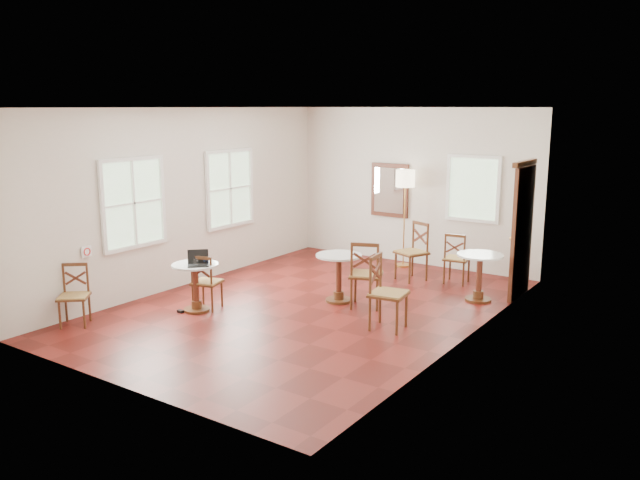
# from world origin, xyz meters

# --- Properties ---
(ground) EXTENTS (7.00, 7.00, 0.00)m
(ground) POSITION_xyz_m (0.00, 0.00, 0.00)
(ground) COLOR #5A140F
(ground) RESTS_ON ground
(room_shell) EXTENTS (5.02, 7.02, 3.01)m
(room_shell) POSITION_xyz_m (-0.06, 0.27, 1.89)
(room_shell) COLOR beige
(room_shell) RESTS_ON ground
(cafe_table_near) EXTENTS (0.69, 0.69, 0.73)m
(cafe_table_near) POSITION_xyz_m (-1.29, -1.10, 0.45)
(cafe_table_near) COLOR #4F2A13
(cafe_table_near) RESTS_ON ground
(cafe_table_mid) EXTENTS (0.72, 0.72, 0.76)m
(cafe_table_mid) POSITION_xyz_m (0.21, 0.51, 0.47)
(cafe_table_mid) COLOR #4F2A13
(cafe_table_mid) RESTS_ON ground
(cafe_table_back) EXTENTS (0.72, 0.72, 0.76)m
(cafe_table_back) POSITION_xyz_m (2.02, 1.78, 0.47)
(cafe_table_back) COLOR #4F2A13
(cafe_table_back) RESTS_ON ground
(chair_near_a) EXTENTS (0.48, 0.48, 0.85)m
(chair_near_a) POSITION_xyz_m (-1.23, -0.95, 0.42)
(chair_near_a) COLOR #4F2A13
(chair_near_a) RESTS_ON ground
(chair_near_b) EXTENTS (0.56, 0.56, 0.86)m
(chair_near_b) POSITION_xyz_m (-2.24, -2.51, 0.43)
(chair_near_b) COLOR #4F2A13
(chair_near_b) RESTS_ON ground
(chair_mid_a) EXTENTS (0.62, 0.62, 1.04)m
(chair_mid_a) POSITION_xyz_m (0.71, 0.49, 0.52)
(chair_mid_a) COLOR #4F2A13
(chair_mid_a) RESTS_ON ground
(chair_mid_b) EXTENTS (0.54, 0.54, 1.03)m
(chair_mid_b) POSITION_xyz_m (1.44, -0.19, 0.51)
(chair_mid_b) COLOR #4F2A13
(chair_mid_b) RESTS_ON ground
(chair_back_a) EXTENTS (0.45, 0.45, 0.89)m
(chair_back_a) POSITION_xyz_m (1.32, 2.55, 0.44)
(chair_back_a) COLOR #4F2A13
(chair_back_a) RESTS_ON ground
(chair_back_b) EXTENTS (0.62, 0.62, 1.02)m
(chair_back_b) POSITION_xyz_m (0.58, 2.34, 0.51)
(chair_back_b) COLOR #4F2A13
(chair_back_b) RESTS_ON ground
(floor_lamp) EXTENTS (0.36, 0.36, 1.85)m
(floor_lamp) POSITION_xyz_m (-0.01, 3.15, 1.57)
(floor_lamp) COLOR #BF8C3F
(floor_lamp) RESTS_ON ground
(laptop) EXTENTS (0.39, 0.39, 0.22)m
(laptop) POSITION_xyz_m (-1.20, -1.13, 0.78)
(laptop) COLOR black
(laptop) RESTS_ON cafe_table_near
(mouse) EXTENTS (0.13, 0.10, 0.04)m
(mouse) POSITION_xyz_m (-1.33, -1.10, 0.75)
(mouse) COLOR black
(mouse) RESTS_ON cafe_table_near
(navy_mug) EXTENTS (0.10, 0.07, 0.08)m
(navy_mug) POSITION_xyz_m (-1.18, -1.01, 0.77)
(navy_mug) COLOR #101C38
(navy_mug) RESTS_ON cafe_table_near
(water_glass) EXTENTS (0.06, 0.06, 0.10)m
(water_glass) POSITION_xyz_m (-1.20, -1.18, 0.78)
(water_glass) COLOR white
(water_glass) RESTS_ON cafe_table_near
(power_adapter) EXTENTS (0.10, 0.06, 0.04)m
(power_adapter) POSITION_xyz_m (-1.43, -1.30, 0.02)
(power_adapter) COLOR black
(power_adapter) RESTS_ON ground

